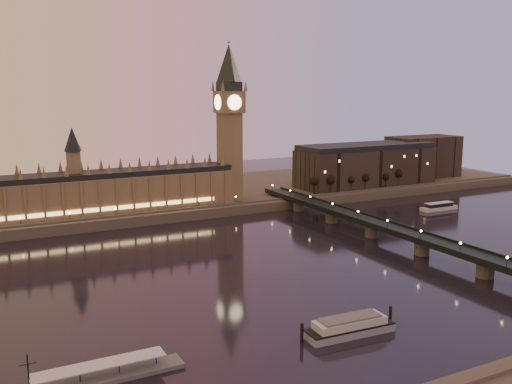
% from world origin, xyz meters
% --- Properties ---
extents(ground, '(700.00, 700.00, 0.00)m').
position_xyz_m(ground, '(0.00, 0.00, 0.00)').
color(ground, black).
rests_on(ground, ground).
extents(far_embankment, '(560.00, 130.00, 6.00)m').
position_xyz_m(far_embankment, '(30.00, 165.00, 3.00)').
color(far_embankment, '#423D35').
rests_on(far_embankment, ground).
extents(palace_of_westminster, '(180.00, 26.62, 52.00)m').
position_xyz_m(palace_of_westminster, '(-40.12, 120.99, 21.71)').
color(palace_of_westminster, brown).
rests_on(palace_of_westminster, ground).
extents(big_ben, '(17.68, 17.68, 104.00)m').
position_xyz_m(big_ben, '(53.99, 120.99, 63.95)').
color(big_ben, brown).
rests_on(big_ben, ground).
extents(westminster_bridge, '(13.20, 260.00, 15.30)m').
position_xyz_m(westminster_bridge, '(91.61, 0.00, 5.52)').
color(westminster_bridge, black).
rests_on(westminster_bridge, ground).
extents(city_block, '(155.00, 45.00, 34.00)m').
position_xyz_m(city_block, '(194.94, 130.93, 22.24)').
color(city_block, black).
rests_on(city_block, ground).
extents(bare_tree_0, '(6.23, 6.23, 12.67)m').
position_xyz_m(bare_tree_0, '(112.62, 109.00, 15.47)').
color(bare_tree_0, black).
rests_on(bare_tree_0, ground).
extents(bare_tree_1, '(6.23, 6.23, 12.67)m').
position_xyz_m(bare_tree_1, '(128.22, 109.00, 15.47)').
color(bare_tree_1, black).
rests_on(bare_tree_1, ground).
extents(bare_tree_2, '(6.23, 6.23, 12.67)m').
position_xyz_m(bare_tree_2, '(143.81, 109.00, 15.47)').
color(bare_tree_2, black).
rests_on(bare_tree_2, ground).
extents(bare_tree_3, '(6.23, 6.23, 12.67)m').
position_xyz_m(bare_tree_3, '(159.40, 109.00, 15.47)').
color(bare_tree_3, black).
rests_on(bare_tree_3, ground).
extents(bare_tree_4, '(6.23, 6.23, 12.67)m').
position_xyz_m(bare_tree_4, '(175.00, 109.00, 15.47)').
color(bare_tree_4, black).
rests_on(bare_tree_4, ground).
extents(bare_tree_5, '(6.23, 6.23, 12.67)m').
position_xyz_m(bare_tree_5, '(190.59, 109.00, 15.47)').
color(bare_tree_5, black).
rests_on(bare_tree_5, ground).
extents(cruise_boat_b, '(27.40, 7.35, 5.03)m').
position_xyz_m(cruise_boat_b, '(175.90, 53.41, 2.22)').
color(cruise_boat_b, silver).
rests_on(cruise_boat_b, ground).
extents(moored_barge, '(35.73, 10.29, 6.56)m').
position_xyz_m(moored_barge, '(5.36, -76.75, 2.77)').
color(moored_barge, '#808CA3').
rests_on(moored_barge, ground).
extents(pontoon_pier, '(45.27, 7.55, 12.07)m').
position_xyz_m(pontoon_pier, '(-73.76, -69.34, 1.30)').
color(pontoon_pier, '#595B5E').
rests_on(pontoon_pier, ground).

